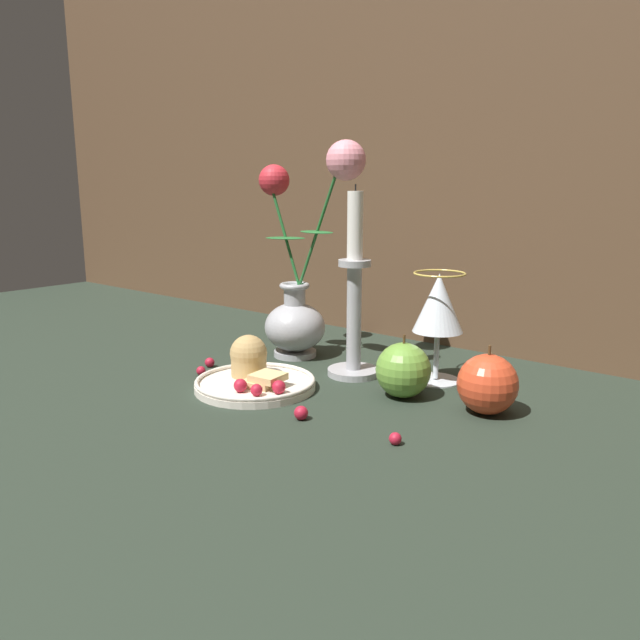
{
  "coord_description": "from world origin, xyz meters",
  "views": [
    {
      "loc": [
        0.57,
        -0.7,
        0.29
      ],
      "look_at": [
        0.01,
        -0.01,
        0.1
      ],
      "focal_mm": 35.0,
      "sensor_mm": 36.0,
      "label": 1
    }
  ],
  "objects": [
    {
      "name": "apple_beside_vase",
      "position": [
        0.13,
        0.02,
        0.04
      ],
      "size": [
        0.08,
        0.08,
        0.09
      ],
      "color": "#669938",
      "rests_on": "ground_plane"
    },
    {
      "name": "berry_near_plate",
      "position": [
        -0.17,
        -0.09,
        0.01
      ],
      "size": [
        0.01,
        0.01,
        0.01
      ],
      "primitive_type": "sphere",
      "color": "#AD192D",
      "rests_on": "ground_plane"
    },
    {
      "name": "ground_plane",
      "position": [
        0.0,
        0.0,
        0.0
      ],
      "size": [
        2.4,
        2.4,
        0.0
      ],
      "primitive_type": "plane",
      "color": "#232D23",
      "rests_on": "ground"
    },
    {
      "name": "plate_with_pastries",
      "position": [
        -0.06,
        -0.08,
        0.02
      ],
      "size": [
        0.18,
        0.18,
        0.07
      ],
      "color": "silver",
      "rests_on": "ground_plane"
    },
    {
      "name": "berry_by_glass_stem",
      "position": [
        -0.18,
        0.02,
        0.01
      ],
      "size": [
        0.01,
        0.01,
        0.01
      ],
      "primitive_type": "sphere",
      "color": "#AD192D",
      "rests_on": "ground_plane"
    },
    {
      "name": "vase",
      "position": [
        -0.12,
        0.09,
        0.13
      ],
      "size": [
        0.21,
        0.1,
        0.36
      ],
      "color": "#A3A3A8",
      "rests_on": "ground_plane"
    },
    {
      "name": "candlestick",
      "position": [
        0.02,
        0.06,
        0.11
      ],
      "size": [
        0.08,
        0.08,
        0.29
      ],
      "color": "#A3A3A8",
      "rests_on": "ground_plane"
    },
    {
      "name": "wine_glass",
      "position": [
        0.13,
        0.12,
        0.11
      ],
      "size": [
        0.08,
        0.08,
        0.17
      ],
      "color": "silver",
      "rests_on": "ground_plane"
    },
    {
      "name": "berry_front_center",
      "position": [
        -0.19,
        -0.05,
        0.01
      ],
      "size": [
        0.02,
        0.02,
        0.02
      ],
      "primitive_type": "sphere",
      "color": "#AD192D",
      "rests_on": "ground_plane"
    },
    {
      "name": "apple_near_glass",
      "position": [
        0.25,
        0.04,
        0.04
      ],
      "size": [
        0.08,
        0.08,
        0.09
      ],
      "color": "#D14223",
      "rests_on": "ground_plane"
    },
    {
      "name": "wall_back",
      "position": [
        0.0,
        0.34,
        0.6
      ],
      "size": [
        2.4,
        0.04,
        1.2
      ],
      "primitive_type": "cube",
      "color": "brown",
      "rests_on": "ground_plane"
    },
    {
      "name": "berry_far_right",
      "position": [
        0.08,
        -0.13,
        0.01
      ],
      "size": [
        0.02,
        0.02,
        0.02
      ],
      "primitive_type": "sphere",
      "color": "#AD192D",
      "rests_on": "ground_plane"
    },
    {
      "name": "berry_under_candlestick",
      "position": [
        0.21,
        -0.12,
        0.01
      ],
      "size": [
        0.01,
        0.01,
        0.01
      ],
      "primitive_type": "sphere",
      "color": "#AD192D",
      "rests_on": "ground_plane"
    }
  ]
}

